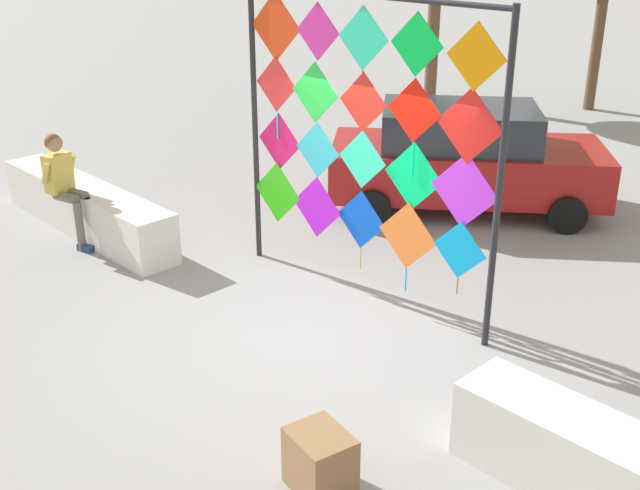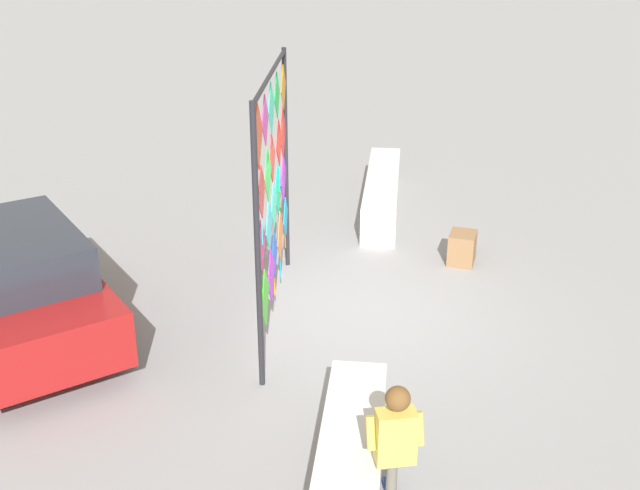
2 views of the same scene
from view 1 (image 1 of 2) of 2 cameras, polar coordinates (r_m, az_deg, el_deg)
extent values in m
plane|color=gray|center=(8.67, -1.09, -6.19)|extent=(120.00, 120.00, 0.00)
cube|color=silver|center=(11.62, -16.55, 2.55)|extent=(3.74, 0.60, 0.69)
cylinder|color=#232328|center=(9.94, -4.73, 8.48)|extent=(0.07, 0.07, 3.48)
cylinder|color=#232328|center=(7.87, 12.84, 3.97)|extent=(0.07, 0.07, 3.48)
cube|color=#32D016|center=(9.89, -3.11, 3.80)|extent=(0.78, 0.06, 0.78)
cube|color=#BB1EEA|center=(9.46, -0.23, 2.74)|extent=(0.76, 0.06, 0.76)
cube|color=blue|center=(9.07, 2.98, 1.83)|extent=(0.70, 0.06, 0.70)
cylinder|color=gold|center=(9.26, 2.96, -0.97)|extent=(0.02, 0.02, 0.28)
cube|color=orange|center=(8.68, 6.34, 0.66)|extent=(0.78, 0.06, 0.78)
cylinder|color=#169BE5|center=(8.91, 6.23, -2.48)|extent=(0.02, 0.02, 0.29)
cube|color=#0CA3F0|center=(8.31, 10.06, -0.37)|extent=(0.64, 0.05, 0.64)
cylinder|color=orange|center=(8.49, 9.90, -2.93)|extent=(0.02, 0.02, 0.19)
cube|color=#E11863|center=(9.69, -2.96, 7.50)|extent=(0.70, 0.06, 0.70)
cylinder|color=#16E597|center=(9.84, -2.86, 4.86)|extent=(0.02, 0.02, 0.24)
cube|color=#34C2D8|center=(9.24, -0.19, 6.88)|extent=(0.67, 0.05, 0.67)
cube|color=#31EFC0|center=(8.82, 3.07, 6.19)|extent=(0.66, 0.05, 0.66)
cube|color=#08E979|center=(8.45, 6.76, 4.95)|extent=(0.75, 0.06, 0.75)
cube|color=#BF33F6|center=(8.10, 10.40, 3.86)|extent=(0.80, 0.06, 0.80)
cube|color=red|center=(9.52, -3.20, 11.53)|extent=(0.65, 0.05, 0.65)
cylinder|color=#16E5E4|center=(9.63, -3.10, 8.67)|extent=(0.02, 0.02, 0.33)
cube|color=green|center=(9.09, -0.37, 10.98)|extent=(0.69, 0.05, 0.70)
cube|color=red|center=(8.66, 3.14, 10.28)|extent=(0.65, 0.05, 0.66)
cube|color=red|center=(8.23, 6.83, 9.62)|extent=(0.67, 0.05, 0.67)
cylinder|color=#16D9E5|center=(8.38, 6.70, 6.16)|extent=(0.02, 0.02, 0.37)
cube|color=red|center=(7.90, 10.76, 8.44)|extent=(0.76, 0.06, 0.76)
cube|color=#F24013|center=(9.42, -3.24, 15.50)|extent=(0.79, 0.06, 0.79)
cube|color=#E130A4|center=(8.96, -0.17, 15.20)|extent=(0.63, 0.05, 0.63)
cube|color=#2FEEBA|center=(8.54, 3.13, 14.73)|extent=(0.67, 0.05, 0.67)
cylinder|color=#E5164E|center=(8.64, 3.10, 11.48)|extent=(0.02, 0.02, 0.32)
cube|color=#08D342|center=(8.12, 7.01, 14.22)|extent=(0.64, 0.05, 0.64)
cube|color=orange|center=(7.73, 11.23, 13.21)|extent=(0.66, 0.05, 0.66)
cylinder|color=#666056|center=(10.98, -17.00, 1.30)|extent=(0.11, 0.11, 0.69)
cylinder|color=#666056|center=(10.99, -17.90, 3.30)|extent=(0.40, 0.22, 0.13)
cube|color=navy|center=(11.05, -16.61, -0.21)|extent=(0.26, 0.16, 0.09)
cylinder|color=#666056|center=(11.09, -16.36, 1.58)|extent=(0.11, 0.11, 0.69)
cylinder|color=#666056|center=(11.10, -17.26, 3.57)|extent=(0.40, 0.22, 0.13)
cube|color=navy|center=(11.16, -15.98, 0.09)|extent=(0.26, 0.16, 0.09)
cube|color=gold|center=(11.09, -18.43, 5.00)|extent=(0.29, 0.40, 0.52)
sphere|color=#A37556|center=(10.98, -18.69, 6.98)|extent=(0.22, 0.22, 0.22)
sphere|color=brown|center=(10.99, -18.77, 7.06)|extent=(0.22, 0.22, 0.22)
cylinder|color=gold|center=(10.93, -19.25, 4.90)|extent=(0.19, 0.12, 0.31)
cylinder|color=gold|center=(11.20, -17.55, 5.55)|extent=(0.19, 0.12, 0.31)
cube|color=maroon|center=(12.16, 10.55, 5.48)|extent=(4.21, 3.93, 0.72)
cube|color=#282D38|center=(11.97, 10.08, 8.47)|extent=(2.72, 2.63, 0.58)
cylinder|color=black|center=(13.27, 16.13, 4.81)|extent=(0.55, 0.51, 0.54)
cylinder|color=black|center=(11.66, 17.45, 2.12)|extent=(0.55, 0.51, 0.54)
cylinder|color=black|center=(13.06, 4.14, 5.38)|extent=(0.55, 0.51, 0.54)
cylinder|color=black|center=(11.42, 3.81, 2.73)|extent=(0.55, 0.51, 0.54)
cube|color=olive|center=(6.41, 0.01, -15.42)|extent=(0.58, 0.50, 0.52)
cylinder|color=brown|center=(19.07, 19.44, 13.85)|extent=(0.24, 0.24, 3.13)
cylinder|color=brown|center=(19.02, 8.21, 15.38)|extent=(0.29, 0.29, 3.46)
camera|label=2|loc=(15.89, -30.41, 24.03)|focal=42.98mm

